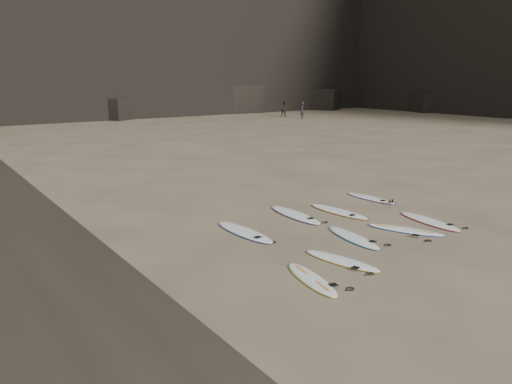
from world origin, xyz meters
TOP-DOWN VIEW (x-y plane):
  - ground at (0.00, 0.00)m, footprint 240.00×240.00m
  - surfboard_0 at (-3.78, -1.28)m, footprint 1.02×2.30m
  - surfboard_1 at (-2.31, -0.81)m, footprint 1.01×2.37m
  - surfboard_2 at (-0.64, 0.39)m, footprint 1.01×2.51m
  - surfboard_3 at (1.30, -0.03)m, footprint 1.53×2.43m
  - surfboard_4 at (2.74, 0.12)m, footprint 0.98×2.66m
  - surfboard_5 at (-3.05, 2.73)m, footprint 0.76×2.76m
  - surfboard_6 at (-0.48, 3.35)m, footprint 0.84×2.81m
  - surfboard_7 at (1.10, 2.80)m, footprint 0.81×2.68m
  - surfboard_8 at (3.58, 3.51)m, footprint 0.67×2.41m
  - person_a at (25.88, 34.12)m, footprint 0.81×0.78m
  - person_b at (26.02, 37.48)m, footprint 1.13×1.03m

SIDE VIEW (x-z plane):
  - ground at x=0.00m, z-range 0.00..0.00m
  - surfboard_0 at x=-3.78m, z-range 0.00..0.08m
  - surfboard_1 at x=-2.31m, z-range 0.00..0.08m
  - surfboard_8 at x=3.58m, z-range 0.00..0.09m
  - surfboard_3 at x=1.30m, z-range 0.00..0.09m
  - surfboard_2 at x=-0.64m, z-range 0.00..0.09m
  - surfboard_4 at x=2.74m, z-range 0.00..0.09m
  - surfboard_7 at x=1.10m, z-range 0.00..0.10m
  - surfboard_5 at x=-3.05m, z-range 0.00..0.10m
  - surfboard_6 at x=-0.48m, z-range 0.00..0.10m
  - person_a at x=25.88m, z-range 0.00..1.86m
  - person_b at x=26.02m, z-range 0.00..1.88m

